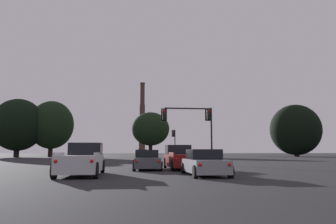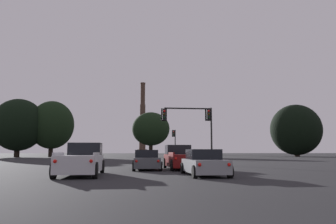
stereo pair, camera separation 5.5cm
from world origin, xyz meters
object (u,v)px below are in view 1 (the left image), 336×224
at_px(pickup_truck_right_lane_front, 181,158).
at_px(pickup_truck_left_lane_second, 82,161).
at_px(smokestack, 142,126).
at_px(sedan_right_lane_second, 204,163).
at_px(sedan_center_lane_front, 146,160).
at_px(traffic_light_far_right, 174,140).
at_px(traffic_light_overhead_right, 195,121).

relative_size(pickup_truck_right_lane_front, pickup_truck_left_lane_second, 1.00).
height_order(pickup_truck_left_lane_second, smokestack, smokestack).
height_order(pickup_truck_right_lane_front, sedan_right_lane_second, pickup_truck_right_lane_front).
height_order(sedan_center_lane_front, traffic_light_far_right, traffic_light_far_right).
xyz_separation_m(pickup_truck_right_lane_front, sedan_center_lane_front, (-2.60, -0.29, -0.14)).
bearing_deg(pickup_truck_left_lane_second, sedan_right_lane_second, -8.69).
bearing_deg(sedan_center_lane_front, traffic_light_overhead_right, 56.77).
bearing_deg(sedan_center_lane_front, smokestack, 88.76).
relative_size(sedan_right_lane_second, smokestack, 0.12).
xyz_separation_m(pickup_truck_right_lane_front, traffic_light_overhead_right, (2.54, 7.32, 3.52)).
height_order(traffic_light_far_right, smokestack, smokestack).
bearing_deg(pickup_truck_right_lane_front, sedan_right_lane_second, -88.17).
distance_m(pickup_truck_right_lane_front, pickup_truck_left_lane_second, 8.50).
height_order(sedan_right_lane_second, pickup_truck_left_lane_second, pickup_truck_left_lane_second).
bearing_deg(smokestack, traffic_light_far_right, -89.15).
relative_size(pickup_truck_right_lane_front, sedan_right_lane_second, 1.17).
bearing_deg(smokestack, traffic_light_overhead_right, -90.07).
height_order(sedan_right_lane_second, traffic_light_overhead_right, traffic_light_overhead_right).
height_order(pickup_truck_right_lane_front, traffic_light_overhead_right, traffic_light_overhead_right).
relative_size(sedan_right_lane_second, traffic_light_far_right, 0.88).
bearing_deg(traffic_light_overhead_right, smokestack, 89.93).
bearing_deg(pickup_truck_right_lane_front, smokestack, 88.43).
xyz_separation_m(traffic_light_overhead_right, smokestack, (0.18, 141.53, 10.60)).
distance_m(sedan_center_lane_front, smokestack, 149.91).
distance_m(pickup_truck_right_lane_front, traffic_light_far_right, 36.22).
xyz_separation_m(traffic_light_far_right, traffic_light_overhead_right, (-1.86, -28.52, 0.80)).
bearing_deg(traffic_light_far_right, sedan_right_lane_second, -95.57).
relative_size(traffic_light_overhead_right, smokestack, 0.15).
bearing_deg(traffic_light_far_right, pickup_truck_left_lane_second, -104.66).
height_order(sedan_right_lane_second, traffic_light_far_right, traffic_light_far_right).
xyz_separation_m(traffic_light_far_right, smokestack, (-1.68, 113.00, 11.40)).
distance_m(pickup_truck_right_lane_front, smokestack, 149.54).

